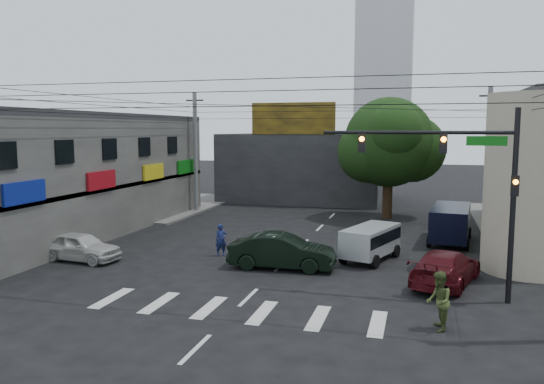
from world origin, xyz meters
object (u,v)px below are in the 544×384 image
at_px(street_tree, 389,143).
at_px(maroon_sedan, 446,267).
at_px(utility_pole_far_left, 195,153).
at_px(traffic_officer, 221,240).
at_px(utility_pole_far_right, 487,157).
at_px(dark_sedan, 282,251).
at_px(silver_minivan, 371,244).
at_px(traffic_gantry, 466,173).
at_px(white_compact, 80,246).
at_px(navy_van, 450,225).
at_px(pedestrian_olive, 439,301).

distance_m(street_tree, maroon_sedan, 17.15).
relative_size(utility_pole_far_left, traffic_officer, 5.58).
bearing_deg(utility_pole_far_left, utility_pole_far_right, 0.00).
distance_m(dark_sedan, silver_minivan, 4.64).
bearing_deg(silver_minivan, street_tree, 18.31).
height_order(traffic_gantry, dark_sedan, traffic_gantry).
distance_m(utility_pole_far_left, dark_sedan, 18.41).
xyz_separation_m(utility_pole_far_right, white_compact, (-20.25, -15.74, -3.90)).
bearing_deg(street_tree, traffic_gantry, -78.01).
height_order(street_tree, navy_van, street_tree).
height_order(dark_sedan, pedestrian_olive, pedestrian_olive).
xyz_separation_m(traffic_gantry, pedestrian_olive, (-0.92, -3.53, -3.87)).
relative_size(traffic_gantry, maroon_sedan, 1.34).
relative_size(traffic_gantry, dark_sedan, 1.44).
bearing_deg(maroon_sedan, utility_pole_far_left, -23.46).
height_order(street_tree, maroon_sedan, street_tree).
distance_m(utility_pole_far_right, maroon_sedan, 15.94).
xyz_separation_m(utility_pole_far_right, silver_minivan, (-6.53, -11.86, -3.77)).
xyz_separation_m(utility_pole_far_left, utility_pole_far_right, (21.00, 0.00, 0.00)).
distance_m(dark_sedan, traffic_officer, 3.91).
relative_size(utility_pole_far_right, white_compact, 2.15).
height_order(traffic_gantry, utility_pole_far_right, utility_pole_far_right).
bearing_deg(maroon_sedan, traffic_officer, 5.62).
bearing_deg(white_compact, street_tree, -33.84).
distance_m(street_tree, white_compact, 22.18).
xyz_separation_m(traffic_gantry, silver_minivan, (-3.85, 5.15, -4.00)).
distance_m(street_tree, silver_minivan, 13.67).
height_order(navy_van, traffic_officer, navy_van).
bearing_deg(pedestrian_olive, white_compact, -110.49).
bearing_deg(dark_sedan, utility_pole_far_left, 33.24).
height_order(navy_van, pedestrian_olive, navy_van).
distance_m(white_compact, silver_minivan, 14.26).
height_order(traffic_gantry, silver_minivan, traffic_gantry).
distance_m(traffic_gantry, traffic_officer, 12.60).
bearing_deg(pedestrian_olive, utility_pole_far_left, -144.15).
relative_size(street_tree, traffic_officer, 5.28).
bearing_deg(silver_minivan, navy_van, -18.09).
bearing_deg(traffic_officer, maroon_sedan, -45.65).
bearing_deg(white_compact, maroon_sedan, -82.43).
bearing_deg(utility_pole_far_right, silver_minivan, -118.83).
bearing_deg(navy_van, dark_sedan, 142.23).
distance_m(dark_sedan, navy_van, 11.21).
bearing_deg(utility_pole_far_right, dark_sedan, -125.43).
distance_m(dark_sedan, pedestrian_olive, 9.03).
bearing_deg(utility_pole_far_left, navy_van, -19.31).
distance_m(white_compact, navy_van, 19.99).
bearing_deg(utility_pole_far_left, dark_sedan, -53.69).
height_order(utility_pole_far_left, maroon_sedan, utility_pole_far_left).
bearing_deg(white_compact, silver_minivan, -68.65).
relative_size(white_compact, silver_minivan, 1.02).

